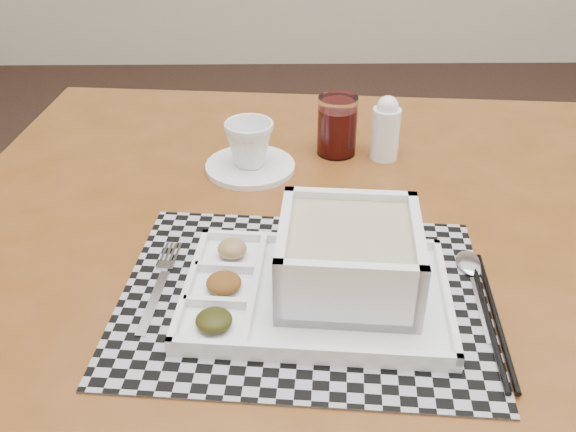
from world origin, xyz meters
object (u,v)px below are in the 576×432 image
object	(u,v)px
cup	(249,144)
creamer_bottle	(386,129)
juice_glass	(337,128)
dining_table	(306,291)
serving_tray	(337,269)

from	to	relation	value
cup	creamer_bottle	xyz separation A→B (m)	(0.23, 0.04, 0.01)
creamer_bottle	juice_glass	bearing A→B (deg)	166.29
dining_table	cup	xyz separation A→B (m)	(-0.09, 0.22, 0.13)
serving_tray	cup	xyz separation A→B (m)	(-0.12, 0.33, 0.01)
cup	creamer_bottle	bearing A→B (deg)	-7.65
cup	juice_glass	size ratio (longest dim) A/B	0.79
serving_tray	creamer_bottle	size ratio (longest dim) A/B	3.01
juice_glass	creamer_bottle	size ratio (longest dim) A/B	0.92
dining_table	juice_glass	bearing A→B (deg)	77.44
dining_table	serving_tray	distance (m)	0.17
serving_tray	creamer_bottle	bearing A→B (deg)	73.22
juice_glass	creamer_bottle	distance (m)	0.08
dining_table	serving_tray	bearing A→B (deg)	-74.64
serving_tray	cup	world-z (taller)	serving_tray
dining_table	serving_tray	world-z (taller)	serving_tray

